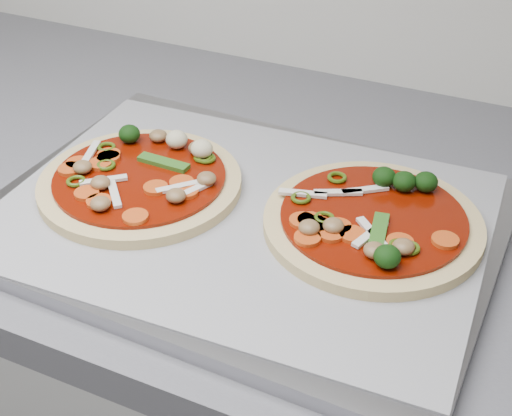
% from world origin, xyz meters
% --- Properties ---
extents(baking_tray, '(0.50, 0.38, 0.02)m').
position_xyz_m(baking_tray, '(-0.43, 1.22, 0.91)').
color(baking_tray, gray).
rests_on(baking_tray, countertop).
extents(parchment, '(0.48, 0.36, 0.00)m').
position_xyz_m(parchment, '(-0.43, 1.22, 0.92)').
color(parchment, gray).
rests_on(parchment, baking_tray).
extents(pizza_left, '(0.27, 0.27, 0.04)m').
position_xyz_m(pizza_left, '(-0.55, 1.21, 0.93)').
color(pizza_left, tan).
rests_on(pizza_left, parchment).
extents(pizza_right, '(0.26, 0.26, 0.04)m').
position_xyz_m(pizza_right, '(-0.31, 1.24, 0.93)').
color(pizza_right, tan).
rests_on(pizza_right, parchment).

